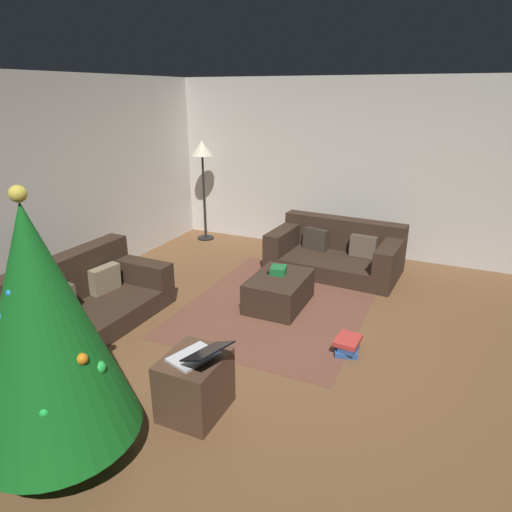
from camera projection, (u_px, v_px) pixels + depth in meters
ground_plane at (293, 350)px, 4.40m from camera, size 6.40×6.40×0.00m
rear_partition at (41, 191)px, 5.16m from camera, size 6.40×0.12×2.60m
corner_partition at (368, 169)px, 6.62m from camera, size 0.12×6.40×2.60m
couch_left at (86, 299)px, 4.85m from camera, size 1.69×0.96×0.74m
couch_right at (337, 252)px, 6.29m from camera, size 1.09×1.80×0.68m
ottoman at (279, 291)px, 5.26m from camera, size 0.85×0.60×0.36m
gift_box at (278, 270)px, 5.27m from camera, size 0.23×0.21×0.09m
tv_remote at (274, 273)px, 5.27m from camera, size 0.07×0.17×0.02m
christmas_tree at (43, 326)px, 2.76m from camera, size 1.07×1.07×1.91m
side_table at (195, 385)px, 3.48m from camera, size 0.52×0.44×0.49m
laptop at (199, 355)px, 3.33m from camera, size 0.46×0.50×0.19m
book_stack at (347, 346)px, 4.32m from camera, size 0.32×0.27×0.15m
corner_lamp at (202, 156)px, 7.22m from camera, size 0.36×0.36×1.65m
area_rug at (279, 305)px, 5.32m from camera, size 2.60×2.00×0.01m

